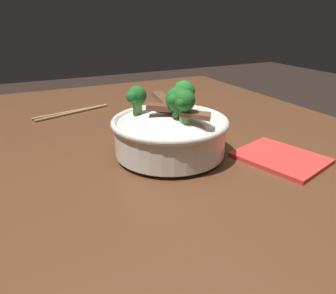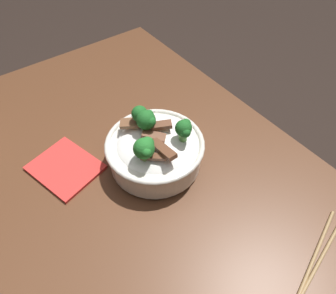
# 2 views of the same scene
# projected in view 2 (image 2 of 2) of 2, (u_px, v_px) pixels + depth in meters

# --- Properties ---
(dining_table) EXTENTS (1.29, 0.85, 0.77)m
(dining_table) POSITION_uv_depth(u_px,v_px,m) (143.00, 231.00, 0.79)
(dining_table) COLOR #56331E
(dining_table) RESTS_ON ground
(rice_bowl) EXTENTS (0.23, 0.23, 0.14)m
(rice_bowl) POSITION_uv_depth(u_px,v_px,m) (155.00, 148.00, 0.70)
(rice_bowl) COLOR silver
(rice_bowl) RESTS_ON dining_table
(chopsticks_pair) EXTENTS (0.08, 0.22, 0.01)m
(chopsticks_pair) POSITION_uv_depth(u_px,v_px,m) (319.00, 255.00, 0.59)
(chopsticks_pair) COLOR #9E7A4C
(chopsticks_pair) RESTS_ON dining_table
(folded_napkin) EXTENTS (0.18, 0.16, 0.01)m
(folded_napkin) POSITION_uv_depth(u_px,v_px,m) (65.00, 168.00, 0.73)
(folded_napkin) COLOR red
(folded_napkin) RESTS_ON dining_table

